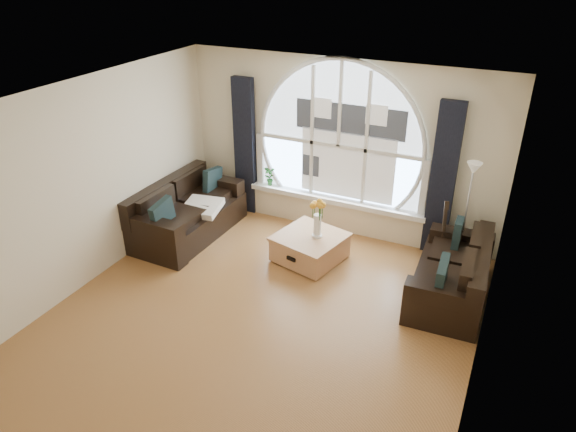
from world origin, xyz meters
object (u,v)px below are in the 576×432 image
object	(u,v)px
vase_flowers	(318,212)
potted_plant	(269,176)
coffee_chest	(310,246)
floor_lamp	(465,217)
guitar	(443,232)
sofa_right	(452,270)
sofa_left	(188,212)

from	to	relation	value
vase_flowers	potted_plant	bearing A→B (deg)	141.57
coffee_chest	potted_plant	size ratio (longest dim) A/B	2.66
floor_lamp	guitar	xyz separation A→B (m)	(-0.25, -0.06, -0.27)
floor_lamp	potted_plant	distance (m)	3.19
sofa_right	floor_lamp	size ratio (longest dim) A/B	1.07
sofa_right	floor_lamp	distance (m)	0.87
coffee_chest	floor_lamp	bearing A→B (deg)	33.72
sofa_right	guitar	distance (m)	0.76
sofa_right	potted_plant	distance (m)	3.37
coffee_chest	potted_plant	xyz separation A→B (m)	(-1.18, 1.04, 0.50)
sofa_right	vase_flowers	distance (m)	1.94
coffee_chest	guitar	bearing A→B (deg)	34.58
floor_lamp	sofa_right	bearing A→B (deg)	-89.73
potted_plant	vase_flowers	bearing A→B (deg)	-38.43
vase_flowers	sofa_right	bearing A→B (deg)	-1.83
sofa_right	guitar	bearing A→B (deg)	107.15
sofa_right	guitar	size ratio (longest dim) A/B	1.62
floor_lamp	potted_plant	bearing A→B (deg)	174.45
sofa_right	floor_lamp	xyz separation A→B (m)	(-0.00, 0.77, 0.40)
sofa_left	vase_flowers	world-z (taller)	vase_flowers
sofa_left	floor_lamp	bearing A→B (deg)	13.69
guitar	sofa_right	bearing A→B (deg)	-92.60
vase_flowers	guitar	xyz separation A→B (m)	(1.65, 0.65, -0.26)
sofa_left	vase_flowers	bearing A→B (deg)	5.61
sofa_left	floor_lamp	xyz separation A→B (m)	(4.02, 0.85, 0.40)
sofa_left	sofa_right	size ratio (longest dim) A/B	1.12
sofa_right	coffee_chest	bearing A→B (deg)	176.27
floor_lamp	potted_plant	xyz separation A→B (m)	(-3.17, 0.31, -0.08)
sofa_left	potted_plant	xyz separation A→B (m)	(0.84, 1.16, 0.32)
guitar	coffee_chest	bearing A→B (deg)	178.58
sofa_left	sofa_right	xyz separation A→B (m)	(4.02, 0.08, 0.00)
vase_flowers	floor_lamp	size ratio (longest dim) A/B	0.44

